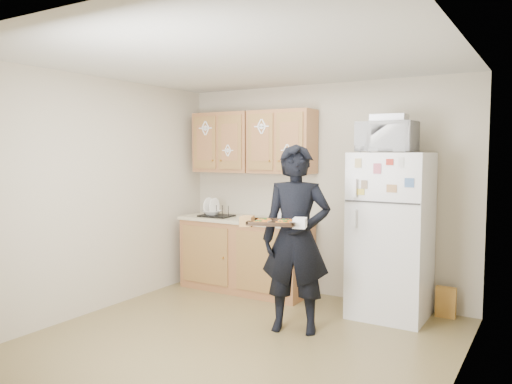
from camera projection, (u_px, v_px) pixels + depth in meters
floor at (238, 342)px, 4.48m from camera, size 3.60×3.60×0.00m
ceiling at (238, 59)px, 4.28m from camera, size 3.60×3.60×0.00m
wall_back at (321, 190)px, 5.92m from camera, size 3.60×0.04×2.50m
wall_front at (65, 232)px, 2.84m from camera, size 3.60×0.04×2.50m
wall_left at (97, 195)px, 5.31m from camera, size 0.04×3.60×2.50m
wall_right at (455, 218)px, 3.45m from camera, size 0.04×3.60×2.50m
refrigerator at (391, 235)px, 5.14m from camera, size 0.75×0.70×1.70m
base_cabinet at (246, 256)px, 6.15m from camera, size 1.60×0.60×0.86m
countertop at (246, 219)px, 6.11m from camera, size 1.64×0.64×0.04m
upper_cab_left at (225, 143)px, 6.36m from camera, size 0.80×0.33×0.75m
upper_cab_right at (282, 142)px, 5.93m from camera, size 0.80×0.33×0.75m
cereal_box at (446, 302)px, 5.14m from camera, size 0.20×0.07×0.32m
person at (296, 239)px, 4.70m from camera, size 0.75×0.60×1.78m
baking_tray at (273, 223)px, 4.49m from camera, size 0.50×0.43×0.04m
pizza_front_left at (260, 222)px, 4.45m from camera, size 0.14×0.14×0.02m
pizza_front_right at (282, 223)px, 4.40m from camera, size 0.14×0.14×0.02m
pizza_back_left at (264, 220)px, 4.58m from camera, size 0.14×0.14×0.02m
pizza_back_right at (285, 221)px, 4.54m from camera, size 0.14×0.14×0.02m
microwave at (387, 137)px, 5.04m from camera, size 0.57×0.39×0.31m
foil_pan at (389, 118)px, 5.05m from camera, size 0.36×0.26×0.07m
dish_rack at (216, 210)px, 6.22m from camera, size 0.40×0.31×0.16m
bowl at (212, 213)px, 6.26m from camera, size 0.26×0.26×0.05m
soap_bottle at (283, 214)px, 5.73m from camera, size 0.10×0.10×0.19m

